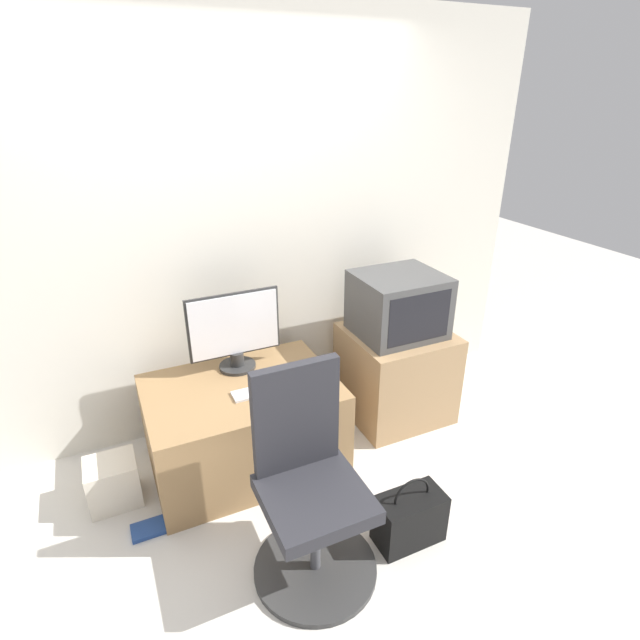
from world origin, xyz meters
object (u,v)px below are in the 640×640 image
object	(u,v)px
main_monitor	(235,331)
keyboard	(260,391)
book	(152,528)
cardboard_box_lower	(113,482)
handbag	(409,518)
office_chair	(309,496)
crt_tv	(398,305)
mouse	(293,382)

from	to	relation	value
main_monitor	keyboard	size ratio (longest dim) A/B	1.77
book	cardboard_box_lower	bearing A→B (deg)	116.94
handbag	book	world-z (taller)	handbag
keyboard	office_chair	bearing A→B (deg)	-91.09
keyboard	office_chair	world-z (taller)	office_chair
main_monitor	book	bearing A→B (deg)	-141.31
crt_tv	cardboard_box_lower	size ratio (longest dim) A/B	2.00
main_monitor	mouse	size ratio (longest dim) A/B	9.90
handbag	office_chair	bearing A→B (deg)	169.87
main_monitor	cardboard_box_lower	distance (m)	1.07
crt_tv	handbag	distance (m)	1.32
cardboard_box_lower	handbag	size ratio (longest dim) A/B	0.69
handbag	main_monitor	bearing A→B (deg)	115.06
handbag	book	xyz separation A→B (m)	(-1.19, 0.61, -0.13)
main_monitor	office_chair	world-z (taller)	main_monitor
crt_tv	office_chair	bearing A→B (deg)	-138.96
office_chair	handbag	size ratio (longest dim) A/B	2.64
office_chair	book	bearing A→B (deg)	142.48
keyboard	cardboard_box_lower	size ratio (longest dim) A/B	1.17
crt_tv	mouse	bearing A→B (deg)	-167.82
office_chair	handbag	world-z (taller)	office_chair
mouse	office_chair	world-z (taller)	office_chair
keyboard	mouse	bearing A→B (deg)	-0.81
crt_tv	office_chair	world-z (taller)	crt_tv
cardboard_box_lower	main_monitor	bearing A→B (deg)	15.83
main_monitor	cardboard_box_lower	size ratio (longest dim) A/B	2.07
cardboard_box_lower	book	size ratio (longest dim) A/B	1.27
main_monitor	mouse	world-z (taller)	main_monitor
office_chair	cardboard_box_lower	size ratio (longest dim) A/B	3.84
main_monitor	cardboard_box_lower	xyz separation A→B (m)	(-0.81, -0.23, -0.66)
office_chair	keyboard	bearing A→B (deg)	88.91
crt_tv	office_chair	distance (m)	1.43
mouse	crt_tv	xyz separation A→B (m)	(0.82, 0.18, 0.27)
keyboard	mouse	world-z (taller)	mouse
mouse	office_chair	bearing A→B (deg)	-106.58
main_monitor	book	size ratio (longest dim) A/B	2.63
mouse	cardboard_box_lower	size ratio (longest dim) A/B	0.21
main_monitor	keyboard	bearing A→B (deg)	-83.55
main_monitor	office_chair	size ratio (longest dim) A/B	0.54
mouse	crt_tv	bearing A→B (deg)	12.18
mouse	cardboard_box_lower	xyz separation A→B (m)	(-1.05, 0.10, -0.43)
crt_tv	main_monitor	bearing A→B (deg)	171.93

